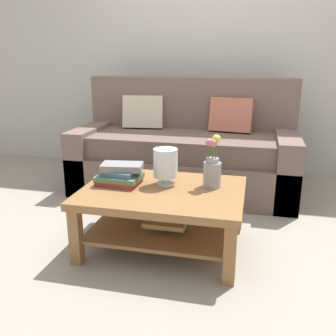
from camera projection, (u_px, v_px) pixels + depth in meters
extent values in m
plane|color=gray|center=(177.00, 226.00, 2.88)|extent=(10.00, 10.00, 0.00)
cube|color=#BCB7B2|center=(210.00, 48.00, 4.02)|extent=(6.40, 0.12, 2.70)
cube|color=brown|center=(184.00, 172.00, 3.60)|extent=(2.07, 0.90, 0.36)
cube|color=brown|center=(184.00, 145.00, 3.50)|extent=(1.83, 0.74, 0.20)
cube|color=brown|center=(191.00, 113.00, 3.78)|extent=(2.07, 0.20, 0.70)
cube|color=brown|center=(94.00, 155.00, 3.78)|extent=(0.20, 0.90, 0.60)
cube|color=brown|center=(285.00, 167.00, 3.36)|extent=(0.20, 0.90, 0.60)
cube|color=beige|center=(143.00, 112.00, 3.75)|extent=(0.42, 0.23, 0.34)
cube|color=#B26651|center=(231.00, 115.00, 3.55)|extent=(0.42, 0.23, 0.34)
cube|color=olive|center=(163.00, 192.00, 2.46)|extent=(1.06, 0.79, 0.05)
cube|color=olive|center=(76.00, 236.00, 2.32)|extent=(0.07, 0.07, 0.37)
cube|color=olive|center=(230.00, 254.00, 2.11)|extent=(0.07, 0.07, 0.37)
cube|color=olive|center=(115.00, 198.00, 2.94)|extent=(0.07, 0.07, 0.37)
cube|color=olive|center=(237.00, 209.00, 2.74)|extent=(0.07, 0.07, 0.37)
cube|color=olive|center=(163.00, 227.00, 2.54)|extent=(0.94, 0.67, 0.02)
cube|color=#51704C|center=(169.00, 222.00, 2.55)|extent=(0.31, 0.25, 0.04)
cube|color=tan|center=(167.00, 222.00, 2.48)|extent=(0.28, 0.21, 0.03)
cube|color=#993833|center=(119.00, 181.00, 2.55)|extent=(0.29, 0.23, 0.03)
cube|color=#51704C|center=(119.00, 177.00, 2.53)|extent=(0.30, 0.23, 0.03)
cube|color=#3D6075|center=(121.00, 172.00, 2.54)|extent=(0.24, 0.23, 0.03)
cube|color=slate|center=(122.00, 167.00, 2.52)|extent=(0.30, 0.20, 0.04)
cylinder|color=silver|center=(166.00, 184.00, 2.53)|extent=(0.12, 0.12, 0.02)
cylinder|color=silver|center=(166.00, 179.00, 2.52)|extent=(0.04, 0.04, 0.05)
cylinder|color=silver|center=(166.00, 163.00, 2.49)|extent=(0.17, 0.17, 0.19)
sphere|color=tan|center=(162.00, 168.00, 2.51)|extent=(0.05, 0.05, 0.05)
sphere|color=#3D6075|center=(170.00, 168.00, 2.51)|extent=(0.05, 0.05, 0.05)
cylinder|color=gray|center=(212.00, 175.00, 2.47)|extent=(0.12, 0.12, 0.17)
cylinder|color=gray|center=(213.00, 160.00, 2.44)|extent=(0.08, 0.08, 0.03)
cylinder|color=#426638|center=(216.00, 150.00, 2.41)|extent=(0.01, 0.01, 0.11)
sphere|color=gold|center=(216.00, 139.00, 2.39)|extent=(0.06, 0.06, 0.06)
cylinder|color=#426638|center=(214.00, 151.00, 2.44)|extent=(0.01, 0.01, 0.08)
sphere|color=gold|center=(214.00, 143.00, 2.42)|extent=(0.04, 0.04, 0.04)
cylinder|color=#426638|center=(209.00, 151.00, 2.43)|extent=(0.01, 0.01, 0.09)
sphere|color=#C66B7A|center=(209.00, 142.00, 2.41)|extent=(0.05, 0.05, 0.05)
cylinder|color=#426638|center=(213.00, 152.00, 2.40)|extent=(0.01, 0.01, 0.09)
sphere|color=#C66B7A|center=(213.00, 143.00, 2.38)|extent=(0.05, 0.05, 0.05)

